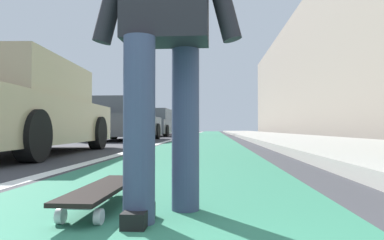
{
  "coord_description": "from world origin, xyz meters",
  "views": [
    {
      "loc": [
        -0.39,
        -0.34,
        0.41
      ],
      "look_at": [
        13.47,
        0.54,
        0.76
      ],
      "focal_mm": 32.5,
      "sensor_mm": 36.0,
      "label": 1
    }
  ],
  "objects": [
    {
      "name": "ground_plane",
      "position": [
        10.0,
        0.0,
        0.0
      ],
      "size": [
        80.0,
        80.0,
        0.0
      ],
      "primitive_type": "plane",
      "color": "#38383D"
    },
    {
      "name": "bike_lane_paint",
      "position": [
        24.0,
        0.0,
        0.0
      ],
      "size": [
        56.0,
        2.04,
        0.0
      ],
      "primitive_type": "cube",
      "color": "#2D7256",
      "rests_on": "ground"
    },
    {
      "name": "lane_stripe_white",
      "position": [
        20.0,
        1.17,
        0.0
      ],
      "size": [
        52.0,
        0.16,
        0.01
      ],
      "primitive_type": "cube",
      "color": "silver",
      "rests_on": "ground"
    },
    {
      "name": "sidewalk_curb",
      "position": [
        18.0,
        -3.05,
        0.06
      ],
      "size": [
        52.0,
        3.2,
        0.13
      ],
      "primitive_type": "cube",
      "color": "#9E9B93",
      "rests_on": "ground"
    },
    {
      "name": "building_facade",
      "position": [
        22.0,
        -6.24,
        4.07
      ],
      "size": [
        40.0,
        1.2,
        8.14
      ],
      "primitive_type": "cube",
      "color": "gray",
      "rests_on": "ground"
    },
    {
      "name": "skateboard",
      "position": [
        1.38,
        0.23,
        0.09
      ],
      "size": [
        0.84,
        0.21,
        0.11
      ],
      "color": "white",
      "rests_on": "ground"
    },
    {
      "name": "skater_person",
      "position": [
        1.23,
        -0.11,
        0.94
      ],
      "size": [
        0.46,
        0.72,
        1.64
      ],
      "color": "#384260",
      "rests_on": "ground"
    },
    {
      "name": "parked_car_near",
      "position": [
        4.96,
        2.75,
        0.71
      ],
      "size": [
        4.48,
        2.04,
        1.48
      ],
      "color": "tan",
      "rests_on": "ground"
    },
    {
      "name": "parked_car_mid",
      "position": [
        11.7,
        2.8,
        0.7
      ],
      "size": [
        4.38,
        2.02,
        1.47
      ],
      "color": "#4C5156",
      "rests_on": "ground"
    },
    {
      "name": "parked_car_far",
      "position": [
        18.29,
        2.88,
        0.69
      ],
      "size": [
        4.28,
        2.08,
        1.46
      ],
      "color": "#4C5156",
      "rests_on": "ground"
    },
    {
      "name": "parked_car_end",
      "position": [
        25.1,
        2.94,
        0.73
      ],
      "size": [
        4.45,
        2.02,
        1.5
      ],
      "color": "maroon",
      "rests_on": "ground"
    },
    {
      "name": "traffic_light",
      "position": [
        22.81,
        1.57,
        3.01
      ],
      "size": [
        0.33,
        0.28,
        4.36
      ],
      "color": "#2D2D2D",
      "rests_on": "ground"
    }
  ]
}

